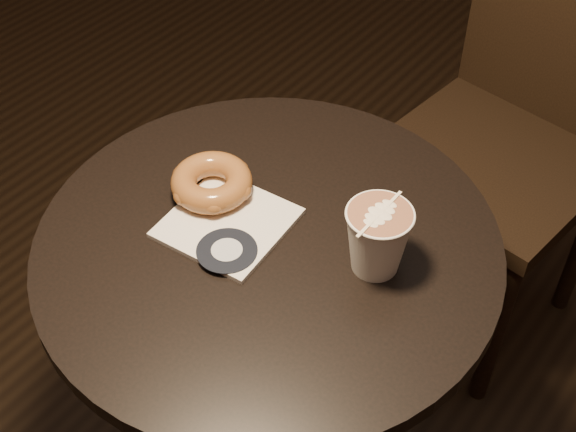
{
  "coord_description": "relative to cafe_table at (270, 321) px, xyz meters",
  "views": [
    {
      "loc": [
        0.52,
        -0.63,
        1.62
      ],
      "look_at": [
        0.01,
        0.03,
        0.79
      ],
      "focal_mm": 50.0,
      "sensor_mm": 36.0,
      "label": 1
    }
  ],
  "objects": [
    {
      "name": "latte_cup",
      "position": [
        0.15,
        0.05,
        0.25
      ],
      "size": [
        0.1,
        0.1,
        0.11
      ],
      "primitive_type": null,
      "color": "white",
      "rests_on": "cafe_table"
    },
    {
      "name": "doughnut",
      "position": [
        -0.13,
        0.02,
        0.23
      ],
      "size": [
        0.13,
        0.13,
        0.04
      ],
      "primitive_type": "torus",
      "color": "brown",
      "rests_on": "pastry_bag"
    },
    {
      "name": "pastry_bag",
      "position": [
        -0.07,
        -0.01,
        0.2
      ],
      "size": [
        0.19,
        0.19,
        0.01
      ],
      "primitive_type": "cube",
      "rotation": [
        0.0,
        0.0,
        0.08
      ],
      "color": "white",
      "rests_on": "cafe_table"
    },
    {
      "name": "chair",
      "position": [
        0.1,
        0.76,
        0.06
      ],
      "size": [
        0.48,
        0.48,
        1.1
      ],
      "rotation": [
        0.0,
        0.0,
        -0.11
      ],
      "color": "black",
      "rests_on": "ground"
    },
    {
      "name": "cafe_table",
      "position": [
        0.0,
        0.0,
        0.0
      ],
      "size": [
        0.7,
        0.7,
        0.75
      ],
      "color": "black",
      "rests_on": "ground"
    }
  ]
}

